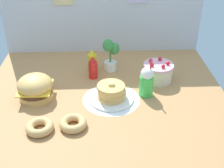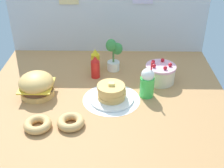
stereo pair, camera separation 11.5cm
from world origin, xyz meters
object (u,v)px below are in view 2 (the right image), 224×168
at_px(layer_cake, 160,73).
at_px(donut_chocolate, 71,122).
at_px(pancake_stack, 111,93).
at_px(cream_soda_cup, 147,83).
at_px(mustard_bottle, 95,60).
at_px(potted_plant, 113,53).
at_px(burger, 37,85).
at_px(ketchup_bottle, 95,67).
at_px(donut_pink_glaze, 38,124).

bearing_deg(layer_cake, donut_chocolate, -138.71).
relative_size(pancake_stack, cream_soda_cup, 1.13).
relative_size(pancake_stack, mustard_bottle, 1.70).
bearing_deg(potted_plant, burger, -144.43).
relative_size(ketchup_bottle, donut_pink_glaze, 1.08).
xyz_separation_m(ketchup_bottle, potted_plant, (0.17, 0.14, 0.08)).
bearing_deg(donut_chocolate, cream_soda_cup, 34.45).
distance_m(mustard_bottle, donut_pink_glaze, 0.98).
height_order(donut_chocolate, potted_plant, potted_plant).
height_order(ketchup_bottle, donut_chocolate, ketchup_bottle).
relative_size(ketchup_bottle, potted_plant, 0.66).
xyz_separation_m(mustard_bottle, cream_soda_cup, (0.47, -0.46, 0.03)).
height_order(pancake_stack, ketchup_bottle, ketchup_bottle).
height_order(mustard_bottle, donut_chocolate, mustard_bottle).
distance_m(layer_cake, mustard_bottle, 0.65).
height_order(burger, layer_cake, burger).
bearing_deg(donut_pink_glaze, burger, 103.23).
bearing_deg(layer_cake, mustard_bottle, 159.99).
relative_size(pancake_stack, layer_cake, 1.36).
relative_size(layer_cake, ketchup_bottle, 1.25).
bearing_deg(burger, layer_cake, 12.81).
relative_size(layer_cake, donut_chocolate, 1.34).
height_order(ketchup_bottle, mustard_bottle, same).
bearing_deg(potted_plant, pancake_stack, -90.86).
distance_m(ketchup_bottle, donut_pink_glaze, 0.84).
height_order(mustard_bottle, potted_plant, potted_plant).
relative_size(donut_pink_glaze, potted_plant, 0.61).
relative_size(pancake_stack, donut_chocolate, 1.83).
bearing_deg(layer_cake, potted_plant, 153.60).
distance_m(layer_cake, donut_chocolate, 0.98).
relative_size(layer_cake, potted_plant, 0.82).
bearing_deg(burger, pancake_stack, -5.19).
distance_m(pancake_stack, cream_soda_cup, 0.31).
bearing_deg(layer_cake, burger, -167.19).
relative_size(burger, cream_soda_cup, 0.88).
distance_m(ketchup_bottle, cream_soda_cup, 0.55).
relative_size(layer_cake, mustard_bottle, 1.25).
xyz_separation_m(burger, donut_pink_glaze, (0.10, -0.44, -0.07)).
height_order(cream_soda_cup, donut_chocolate, cream_soda_cup).
height_order(cream_soda_cup, donut_pink_glaze, cream_soda_cup).
height_order(ketchup_bottle, donut_pink_glaze, ketchup_bottle).
bearing_deg(cream_soda_cup, donut_pink_glaze, -152.17).
xyz_separation_m(donut_chocolate, potted_plant, (0.30, 0.86, 0.15)).
xyz_separation_m(ketchup_bottle, donut_pink_glaze, (-0.38, -0.75, -0.07)).
relative_size(pancake_stack, potted_plant, 1.11).
relative_size(burger, layer_cake, 1.06).
bearing_deg(pancake_stack, donut_chocolate, -130.60).
xyz_separation_m(pancake_stack, ketchup_bottle, (-0.16, 0.37, 0.04)).
bearing_deg(ketchup_bottle, potted_plant, 40.96).
height_order(pancake_stack, donut_chocolate, pancake_stack).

